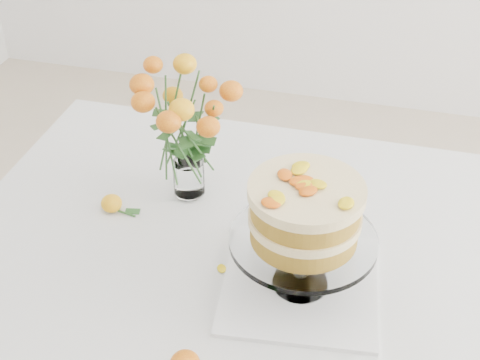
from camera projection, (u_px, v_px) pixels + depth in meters
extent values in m
cube|color=tan|center=(290.00, 256.00, 1.41)|extent=(1.40, 0.90, 0.04)
cylinder|color=tan|center=(109.00, 232.00, 2.04)|extent=(0.06, 0.06, 0.71)
cube|color=silver|center=(290.00, 248.00, 1.39)|extent=(1.42, 0.92, 0.01)
cube|color=silver|center=(321.00, 166.00, 1.81)|extent=(1.42, 0.01, 0.20)
cube|color=white|center=(300.00, 285.00, 1.30)|extent=(0.33, 0.33, 0.01)
cylinder|color=white|center=(302.00, 259.00, 1.25)|extent=(0.03, 0.03, 0.09)
cylinder|color=white|center=(303.00, 239.00, 1.23)|extent=(0.27, 0.27, 0.01)
cylinder|color=olive|center=(304.00, 229.00, 1.21)|extent=(0.20, 0.20, 0.04)
cylinder|color=#F9E9A0|center=(305.00, 217.00, 1.19)|extent=(0.20, 0.20, 0.02)
cylinder|color=olive|center=(306.00, 204.00, 1.18)|extent=(0.20, 0.20, 0.04)
cylinder|color=#F9E9A0|center=(307.00, 191.00, 1.16)|extent=(0.21, 0.21, 0.02)
cylinder|color=white|center=(190.00, 193.00, 1.54)|extent=(0.06, 0.06, 0.01)
cylinder|color=white|center=(189.00, 177.00, 1.51)|extent=(0.07, 0.07, 0.08)
ellipsoid|color=yellow|center=(112.00, 203.00, 1.48)|extent=(0.05, 0.05, 0.04)
cylinder|color=#2B5522|center=(125.00, 214.00, 1.48)|extent=(0.06, 0.02, 0.00)
ellipsoid|color=yellow|center=(222.00, 269.00, 1.34)|extent=(0.03, 0.02, 0.00)
ellipsoid|color=yellow|center=(266.00, 292.00, 1.29)|extent=(0.03, 0.02, 0.00)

